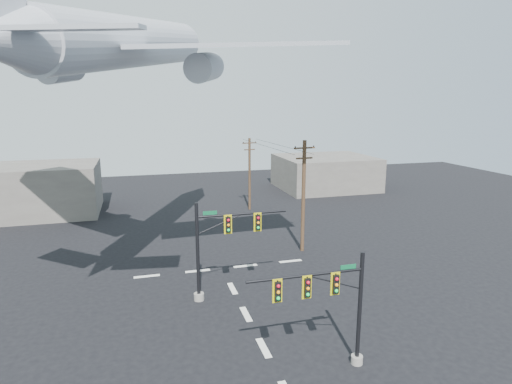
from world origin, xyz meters
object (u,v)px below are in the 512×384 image
object	(u,v)px
utility_pole_a	(303,194)
airliner	(131,44)
signal_mast_far	(217,247)
signal_mast_near	(333,306)
utility_pole_b	(250,173)

from	to	relation	value
utility_pole_a	airliner	size ratio (longest dim) A/B	0.33
signal_mast_far	utility_pole_a	size ratio (longest dim) A/B	0.68
airliner	utility_pole_a	bearing A→B (deg)	-59.39
signal_mast_near	signal_mast_far	size ratio (longest dim) A/B	0.91
utility_pole_a	utility_pole_b	distance (m)	16.02
signal_mast_far	airliner	distance (m)	15.84
signal_mast_near	utility_pole_a	size ratio (longest dim) A/B	0.62
airliner	utility_pole_b	bearing A→B (deg)	-12.62
signal_mast_far	utility_pole_a	xyz separation A→B (m)	(9.23, 7.43, 1.58)
signal_mast_far	utility_pole_a	distance (m)	11.96
signal_mast_far	utility_pole_b	world-z (taller)	utility_pole_b
utility_pole_a	airliner	bearing A→B (deg)	-179.77
signal_mast_far	signal_mast_near	bearing A→B (deg)	-66.92
signal_mast_near	airliner	xyz separation A→B (m)	(-8.96, 15.56, 14.02)
signal_mast_near	signal_mast_far	distance (m)	10.36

